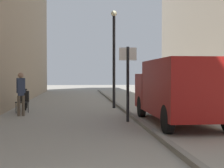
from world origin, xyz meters
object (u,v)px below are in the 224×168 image
at_px(delivery_van, 179,89).
at_px(lamp_post, 114,53).
at_px(bicycle_leaning, 26,101).
at_px(cafe_chair_near_window, 23,100).
at_px(street_sign_post, 128,77).
at_px(pedestrian_main_foreground, 21,91).

height_order(delivery_van, lamp_post, lamp_post).
distance_m(delivery_van, bicycle_leaning, 7.80).
xyz_separation_m(delivery_van, cafe_chair_near_window, (-5.70, 3.74, -0.61)).
height_order(delivery_van, street_sign_post, street_sign_post).
relative_size(street_sign_post, cafe_chair_near_window, 2.77).
distance_m(pedestrian_main_foreground, lamp_post, 5.21).
distance_m(street_sign_post, cafe_chair_near_window, 5.25).
bearing_deg(delivery_van, bicycle_leaning, 137.96).
bearing_deg(delivery_van, street_sign_post, 160.76).
xyz_separation_m(street_sign_post, cafe_chair_near_window, (-4.06, 3.18, -1.00)).
relative_size(street_sign_post, lamp_post, 0.55).
bearing_deg(cafe_chair_near_window, delivery_van, 163.50).
bearing_deg(pedestrian_main_foreground, delivery_van, -40.56).
xyz_separation_m(delivery_van, bicycle_leaning, (-5.79, 5.18, -0.77)).
height_order(lamp_post, cafe_chair_near_window, lamp_post).
bearing_deg(cafe_chair_near_window, pedestrian_main_foreground, 111.90).
bearing_deg(bicycle_leaning, cafe_chair_near_window, -92.56).
distance_m(pedestrian_main_foreground, street_sign_post, 4.48).
distance_m(street_sign_post, lamp_post, 5.05).
bearing_deg(lamp_post, bicycle_leaning, -175.96).
bearing_deg(delivery_van, cafe_chair_near_window, 146.48).
xyz_separation_m(street_sign_post, lamp_post, (0.04, 4.91, 1.18)).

